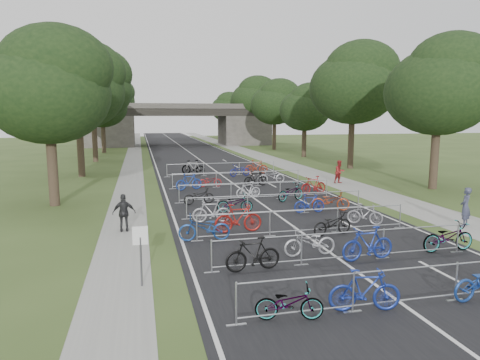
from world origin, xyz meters
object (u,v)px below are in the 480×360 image
at_px(park_sign, 141,245).
at_px(overpass_bridge, 179,125).
at_px(bike_1, 365,291).
at_px(pedestrian_b, 340,172).
at_px(pedestrian_a, 465,207).
at_px(pedestrian_c, 124,213).
at_px(bike_0, 289,303).

bearing_deg(park_sign, overpass_bridge, 83.74).
relative_size(overpass_bridge, bike_1, 16.46).
bearing_deg(pedestrian_b, pedestrian_a, -102.10).
bearing_deg(pedestrian_c, overpass_bridge, -99.59).
bearing_deg(pedestrian_a, pedestrian_b, -124.94).
distance_m(overpass_bridge, pedestrian_b, 46.02).
xyz_separation_m(park_sign, pedestrian_c, (-0.68, 6.37, -0.44)).
relative_size(overpass_bridge, pedestrian_b, 17.96).
bearing_deg(bike_0, overpass_bridge, 9.37).
height_order(bike_0, pedestrian_c, pedestrian_c).
distance_m(bike_0, pedestrian_b, 22.64).
distance_m(bike_0, bike_1, 2.05).
bearing_deg(pedestrian_b, park_sign, -142.58).
height_order(pedestrian_a, pedestrian_b, pedestrian_a).
relative_size(bike_1, pedestrian_c, 1.13).
xyz_separation_m(bike_1, pedestrian_a, (8.87, 6.79, 0.33)).
height_order(overpass_bridge, park_sign, overpass_bridge).
relative_size(overpass_bridge, pedestrian_a, 17.32).
distance_m(park_sign, pedestrian_b, 22.19).
xyz_separation_m(park_sign, pedestrian_b, (14.59, 16.72, -0.40)).
xyz_separation_m(overpass_bridge, bike_0, (-3.27, -65.03, -3.09)).
relative_size(bike_1, pedestrian_b, 1.09).
distance_m(bike_1, pedestrian_a, 11.17).
relative_size(bike_0, bike_1, 0.90).
bearing_deg(bike_0, park_sign, 61.60).
relative_size(park_sign, pedestrian_b, 1.06).
relative_size(park_sign, bike_0, 1.07).
bearing_deg(pedestrian_c, pedestrian_a, 168.32).
relative_size(park_sign, pedestrian_a, 1.02).
relative_size(park_sign, pedestrian_c, 1.10).
height_order(bike_1, pedestrian_b, pedestrian_b).
height_order(bike_0, pedestrian_a, pedestrian_a).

